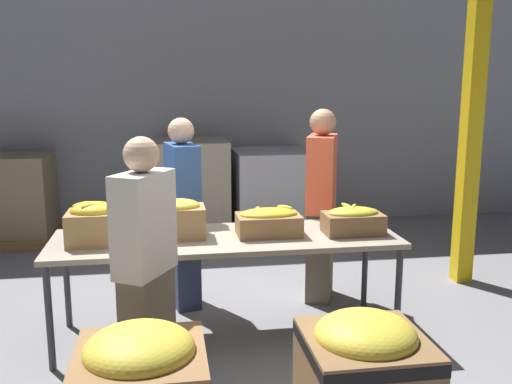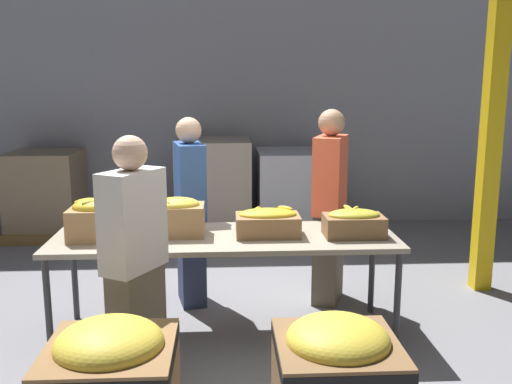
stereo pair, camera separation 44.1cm
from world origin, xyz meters
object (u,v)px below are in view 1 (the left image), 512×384
(sorting_table, at_px, (226,243))
(pallet_stack_1, at_px, (16,200))
(pallet_stack_2, at_px, (273,193))
(volunteer_2, at_px, (183,214))
(banana_box_2, at_px, (269,222))
(pallet_stack_0, at_px, (190,190))
(volunteer_1, at_px, (146,267))
(banana_box_3, at_px, (353,220))
(donation_bin_1, at_px, (364,378))
(banana_box_0, at_px, (95,222))
(volunteer_0, at_px, (321,206))
(support_pillar, at_px, (475,80))
(banana_box_1, at_px, (177,218))

(sorting_table, xyz_separation_m, pallet_stack_1, (-2.29, 3.07, -0.22))
(pallet_stack_2, bearing_deg, volunteer_2, -118.41)
(banana_box_2, xyz_separation_m, pallet_stack_1, (-2.63, 3.08, -0.38))
(sorting_table, height_order, pallet_stack_2, pallet_stack_2)
(sorting_table, bearing_deg, pallet_stack_0, 92.67)
(volunteer_1, height_order, pallet_stack_1, volunteer_1)
(banana_box_3, xyz_separation_m, donation_bin_1, (-0.40, -1.44, -0.51))
(banana_box_2, height_order, pallet_stack_2, pallet_stack_2)
(banana_box_0, distance_m, banana_box_3, 1.96)
(pallet_stack_0, bearing_deg, pallet_stack_2, -1.37)
(banana_box_2, height_order, donation_bin_1, banana_box_2)
(volunteer_0, bearing_deg, pallet_stack_1, -105.56)
(donation_bin_1, distance_m, pallet_stack_2, 4.50)
(banana_box_2, bearing_deg, support_pillar, 22.76)
(pallet_stack_0, bearing_deg, volunteer_1, -96.93)
(banana_box_1, bearing_deg, donation_bin_1, -58.44)
(banana_box_3, height_order, support_pillar, support_pillar)
(banana_box_2, relative_size, volunteer_0, 0.28)
(sorting_table, xyz_separation_m, volunteer_2, (-0.30, 0.69, 0.08))
(banana_box_3, bearing_deg, pallet_stack_0, 110.22)
(donation_bin_1, bearing_deg, sorting_table, 111.14)
(banana_box_2, xyz_separation_m, volunteer_1, (-0.92, -0.68, -0.10))
(pallet_stack_0, bearing_deg, banana_box_0, -105.32)
(banana_box_1, height_order, pallet_stack_0, pallet_stack_0)
(banana_box_0, distance_m, pallet_stack_0, 3.16)
(sorting_table, relative_size, pallet_stack_1, 2.40)
(sorting_table, bearing_deg, pallet_stack_2, 72.64)
(banana_box_0, relative_size, pallet_stack_2, 0.35)
(volunteer_2, relative_size, pallet_stack_1, 1.53)
(volunteer_0, distance_m, volunteer_2, 1.24)
(donation_bin_1, distance_m, support_pillar, 3.45)
(banana_box_0, height_order, banana_box_3, banana_box_0)
(volunteer_0, relative_size, pallet_stack_2, 1.58)
(sorting_table, distance_m, volunteer_2, 0.76)
(banana_box_3, distance_m, volunteer_0, 0.74)
(banana_box_0, bearing_deg, sorting_table, 1.92)
(sorting_table, relative_size, pallet_stack_2, 2.39)
(banana_box_1, bearing_deg, pallet_stack_0, 85.63)
(support_pillar, bearing_deg, volunteer_2, -175.90)
(banana_box_0, relative_size, pallet_stack_0, 0.31)
(banana_box_0, height_order, donation_bin_1, banana_box_0)
(sorting_table, distance_m, support_pillar, 2.91)
(banana_box_3, height_order, pallet_stack_1, pallet_stack_1)
(pallet_stack_1, bearing_deg, banana_box_3, -43.73)
(volunteer_1, xyz_separation_m, pallet_stack_1, (-1.71, 3.76, -0.28))
(banana_box_3, xyz_separation_m, volunteer_1, (-1.58, -0.62, -0.10))
(volunteer_2, distance_m, support_pillar, 3.02)
(banana_box_1, relative_size, pallet_stack_1, 0.37)
(pallet_stack_0, height_order, pallet_stack_2, pallet_stack_0)
(volunteer_0, bearing_deg, banana_box_0, -48.79)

